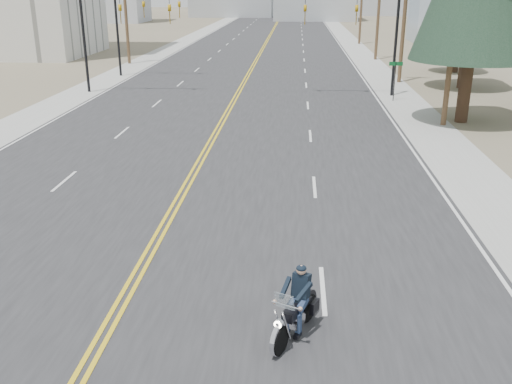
{
  "coord_description": "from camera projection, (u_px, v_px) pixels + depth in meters",
  "views": [
    {
      "loc": [
        4.17,
        -9.02,
        7.43
      ],
      "look_at": [
        3.07,
        6.94,
        1.6
      ],
      "focal_mm": 40.0,
      "sensor_mm": 36.0,
      "label": 1
    }
  ],
  "objects": [
    {
      "name": "sidewalk_right",
      "position": [
        351.0,
        44.0,
        76.14
      ],
      "size": [
        3.0,
        200.0,
        0.01
      ],
      "primitive_type": "cube",
      "color": "#A5A5A0",
      "rests_on": "ground"
    },
    {
      "name": "traffic_mast_left",
      "position": [
        110.0,
        22.0,
        40.16
      ],
      "size": [
        7.1,
        0.26,
        7.0
      ],
      "color": "black",
      "rests_on": "ground"
    },
    {
      "name": "ground_plane",
      "position": [
        77.0,
        384.0,
        11.27
      ],
      "size": [
        400.0,
        400.0,
        0.0
      ],
      "primitive_type": "plane",
      "color": "#776D56",
      "rests_on": "ground"
    },
    {
      "name": "motorcyclist",
      "position": [
        295.0,
        304.0,
        12.53
      ],
      "size": [
        1.7,
        2.29,
        1.64
      ],
      "primitive_type": null,
      "rotation": [
        0.0,
        0.0,
        2.71
      ],
      "color": "black",
      "rests_on": "ground"
    },
    {
      "name": "road",
      "position": [
        266.0,
        43.0,
        76.89
      ],
      "size": [
        20.0,
        200.0,
        0.01
      ],
      "primitive_type": "cube",
      "color": "#303033",
      "rests_on": "ground"
    },
    {
      "name": "traffic_mast_right",
      "position": [
        367.0,
        24.0,
        39.0
      ],
      "size": [
        7.1,
        0.26,
        7.0
      ],
      "color": "black",
      "rests_on": "ground"
    },
    {
      "name": "street_sign",
      "position": [
        395.0,
        74.0,
        38.07
      ],
      "size": [
        0.9,
        0.06,
        2.62
      ],
      "color": "black",
      "rests_on": "ground"
    },
    {
      "name": "utility_pole_d",
      "position": [
        379.0,
        0.0,
        58.09
      ],
      "size": [
        2.2,
        0.3,
        11.5
      ],
      "color": "brown",
      "rests_on": "ground"
    },
    {
      "name": "sidewalk_left",
      "position": [
        182.0,
        43.0,
        77.64
      ],
      "size": [
        3.0,
        200.0,
        0.01
      ],
      "primitive_type": "cube",
      "color": "#A5A5A0",
      "rests_on": "ground"
    },
    {
      "name": "utility_pole_left",
      "position": [
        125.0,
        6.0,
        55.21
      ],
      "size": [
        2.2,
        0.3,
        10.5
      ],
      "color": "brown",
      "rests_on": "ground"
    },
    {
      "name": "utility_pole_c",
      "position": [
        405.0,
        8.0,
        44.12
      ],
      "size": [
        2.2,
        0.3,
        11.0
      ],
      "color": "brown",
      "rests_on": "ground"
    },
    {
      "name": "utility_pole_b",
      "position": [
        456.0,
        14.0,
        29.97
      ],
      "size": [
        2.2,
        0.3,
        11.5
      ],
      "color": "brown",
      "rests_on": "ground"
    },
    {
      "name": "traffic_mast_far",
      "position": [
        136.0,
        17.0,
        47.71
      ],
      "size": [
        6.1,
        0.26,
        7.0
      ],
      "color": "black",
      "rests_on": "ground"
    }
  ]
}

